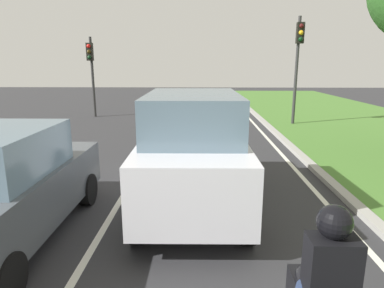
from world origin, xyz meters
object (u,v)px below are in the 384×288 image
object	(u,v)px
car_sedan_left_lane	(2,188)
rider_person	(330,268)
traffic_light_near_right	(298,53)
car_suv_ahead	(193,150)
traffic_light_overhead_left	(91,64)

from	to	relation	value
car_sedan_left_lane	rider_person	bearing A→B (deg)	-30.23
car_sedan_left_lane	traffic_light_near_right	distance (m)	13.42
traffic_light_near_right	car_suv_ahead	bearing A→B (deg)	-116.00
rider_person	traffic_light_overhead_left	world-z (taller)	traffic_light_overhead_left
traffic_light_near_right	traffic_light_overhead_left	size ratio (longest dim) A/B	1.17
car_sedan_left_lane	traffic_light_overhead_left	distance (m)	13.52
car_suv_ahead	traffic_light_overhead_left	bearing A→B (deg)	115.03
car_sedan_left_lane	traffic_light_overhead_left	world-z (taller)	traffic_light_overhead_left
rider_person	car_suv_ahead	bearing A→B (deg)	107.53
car_suv_ahead	rider_person	world-z (taller)	car_suv_ahead
car_suv_ahead	traffic_light_overhead_left	world-z (taller)	traffic_light_overhead_left
car_suv_ahead	traffic_light_near_right	distance (m)	10.61
traffic_light_overhead_left	traffic_light_near_right	bearing A→B (deg)	-12.53
car_suv_ahead	car_sedan_left_lane	world-z (taller)	car_suv_ahead
car_suv_ahead	car_sedan_left_lane	xyz separation A→B (m)	(-2.97, -1.51, -0.25)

